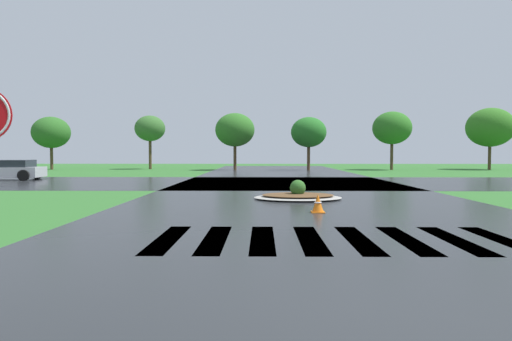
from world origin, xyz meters
TOP-DOWN VIEW (x-y plane):
  - asphalt_roadway at (0.00, 10.00)m, footprint 11.71×80.00m
  - asphalt_cross_road at (0.00, 20.20)m, footprint 90.00×10.54m
  - crosswalk_stripes at (0.00, 4.50)m, footprint 6.75×2.81m
  - median_island at (-0.11, 11.69)m, footprint 3.08×2.24m
  - car_dark_suv at (-16.53, 22.31)m, footprint 4.12×2.49m
  - traffic_cone at (0.17, 8.22)m, footprint 0.36×0.36m
  - background_treeline at (3.02, 38.17)m, footprint 46.09×5.89m

SIDE VIEW (x-z plane):
  - asphalt_roadway at x=0.00m, z-range 0.00..0.01m
  - asphalt_cross_road at x=0.00m, z-range 0.00..0.01m
  - crosswalk_stripes at x=0.00m, z-range 0.00..0.01m
  - median_island at x=-0.11m, z-range -0.21..0.47m
  - traffic_cone at x=0.17m, z-range -0.01..0.50m
  - car_dark_suv at x=-16.53m, z-range -0.02..1.18m
  - background_treeline at x=3.02m, z-range 0.87..6.78m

